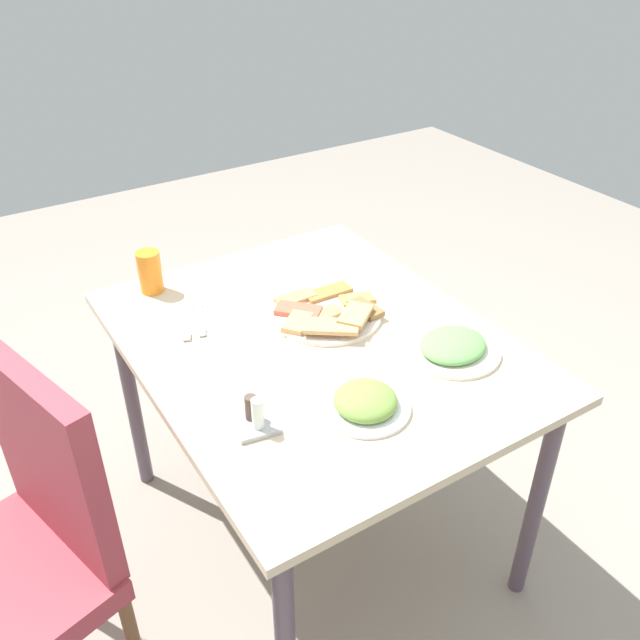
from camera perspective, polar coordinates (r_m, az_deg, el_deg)
name	(u,v)px	position (r m, az deg, el deg)	size (l,w,h in m)	color
ground_plane	(316,528)	(2.20, -0.33, -17.15)	(6.00, 6.00, 0.00)	gray
dining_table	(315,364)	(1.76, -0.39, -3.76)	(1.08, 0.87, 0.72)	beige
dining_chair	(19,543)	(1.64, -24.12, -16.81)	(0.52, 0.52, 0.91)	#9C3641
pide_platter	(327,313)	(1.80, 0.60, 0.64)	(0.30, 0.31, 0.04)	white
salad_plate_greens	(453,347)	(1.70, 11.16, -2.21)	(0.24, 0.24, 0.04)	white
salad_plate_rice	(366,402)	(1.49, 3.88, -6.96)	(0.20, 0.20, 0.05)	white
soda_can	(150,272)	(1.95, -14.18, 3.97)	(0.07, 0.07, 0.12)	orange
paper_napkin	(194,322)	(1.81, -10.59, -0.18)	(0.11, 0.11, 0.00)	white
fork	(200,319)	(1.81, -10.09, 0.09)	(0.16, 0.02, 0.01)	silver
spoon	(188,323)	(1.80, -11.13, -0.24)	(0.16, 0.02, 0.01)	silver
condiment_caddy	(255,418)	(1.45, -5.53, -8.23)	(0.10, 0.10, 0.08)	#B2B2B7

